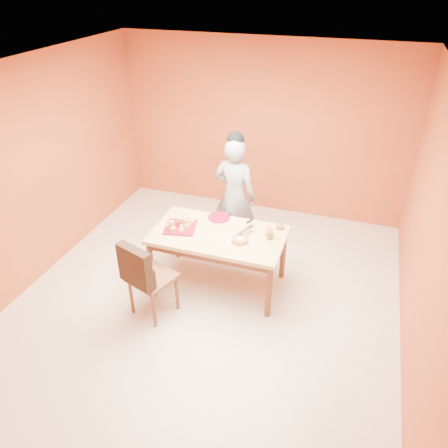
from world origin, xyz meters
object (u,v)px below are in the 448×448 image
(person, at_px, (235,196))
(egg_ornament, at_px, (269,234))
(pastry_platter, at_px, (180,227))
(dining_table, at_px, (218,240))
(dining_chair, at_px, (151,277))
(red_dinner_plate, at_px, (219,217))
(magenta_glass, at_px, (269,232))
(checker_tin, at_px, (280,227))
(sponge_cake, at_px, (240,240))

(person, relative_size, egg_ornament, 13.80)
(person, relative_size, pastry_platter, 4.49)
(dining_table, xyz_separation_m, pastry_platter, (-0.48, -0.03, 0.11))
(dining_chair, bearing_deg, red_dinner_plate, 87.78)
(dining_table, height_order, red_dinner_plate, red_dinner_plate)
(dining_chair, distance_m, person, 1.72)
(red_dinner_plate, bearing_deg, person, 85.21)
(dining_chair, bearing_deg, person, 92.94)
(dining_chair, relative_size, pastry_platter, 2.74)
(magenta_glass, bearing_deg, dining_chair, -142.38)
(red_dinner_plate, height_order, magenta_glass, magenta_glass)
(person, bearing_deg, pastry_platter, 73.58)
(dining_chair, xyz_separation_m, person, (0.48, 1.63, 0.31))
(dining_table, height_order, person, person)
(dining_chair, distance_m, egg_ornament, 1.45)
(egg_ornament, height_order, checker_tin, egg_ornament)
(sponge_cake, distance_m, egg_ornament, 0.36)
(person, xyz_separation_m, red_dinner_plate, (-0.04, -0.53, -0.06))
(person, distance_m, pastry_platter, 1.00)
(red_dinner_plate, distance_m, sponge_cake, 0.62)
(red_dinner_plate, xyz_separation_m, sponge_cake, (0.42, -0.46, 0.03))
(person, xyz_separation_m, egg_ornament, (0.68, -0.80, -0.01))
(dining_chair, xyz_separation_m, pastry_platter, (0.06, 0.72, 0.25))
(egg_ornament, bearing_deg, red_dinner_plate, -178.39)
(pastry_platter, bearing_deg, red_dinner_plate, 45.58)
(magenta_glass, bearing_deg, checker_tin, 69.37)
(dining_chair, height_order, pastry_platter, dining_chair)
(sponge_cake, height_order, egg_ornament, egg_ornament)
(red_dinner_plate, distance_m, checker_tin, 0.79)
(dining_chair, xyz_separation_m, magenta_glass, (1.14, 0.88, 0.29))
(egg_ornament, bearing_deg, magenta_glass, 125.40)
(pastry_platter, relative_size, checker_tin, 3.55)
(person, height_order, sponge_cake, person)
(red_dinner_plate, xyz_separation_m, magenta_glass, (0.71, -0.22, 0.05))
(pastry_platter, bearing_deg, dining_chair, -94.85)
(person, bearing_deg, dining_chair, 81.88)
(pastry_platter, xyz_separation_m, red_dinner_plate, (0.37, 0.38, -0.00))
(pastry_platter, relative_size, magenta_glass, 3.31)
(red_dinner_plate, relative_size, checker_tin, 2.72)
(person, bearing_deg, checker_tin, 153.00)
(sponge_cake, relative_size, magenta_glass, 1.86)
(pastry_platter, relative_size, red_dinner_plate, 1.31)
(sponge_cake, bearing_deg, pastry_platter, 174.15)
(dining_table, xyz_separation_m, magenta_glass, (0.60, 0.13, 0.15))
(pastry_platter, bearing_deg, magenta_glass, 8.46)
(red_dinner_plate, distance_m, egg_ornament, 0.77)
(checker_tin, bearing_deg, red_dinner_plate, 180.00)
(dining_chair, relative_size, magenta_glass, 9.07)
(magenta_glass, bearing_deg, red_dinner_plate, 162.74)
(dining_chair, bearing_deg, magenta_glass, 56.94)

